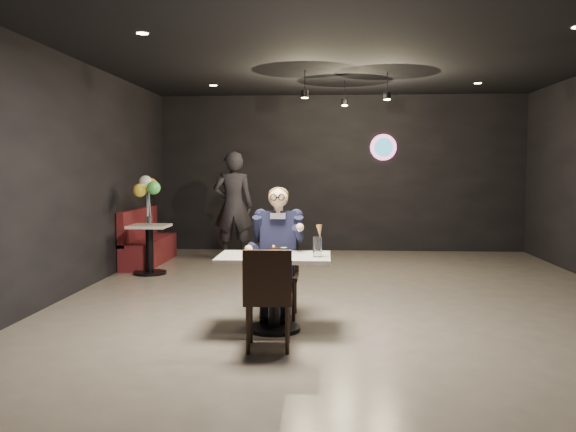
# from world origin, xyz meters

# --- Properties ---
(floor) EXTENTS (9.00, 9.00, 0.00)m
(floor) POSITION_xyz_m (0.00, 0.00, 0.00)
(floor) COLOR slate
(floor) RESTS_ON ground
(wall_sign) EXTENTS (0.50, 0.06, 0.50)m
(wall_sign) POSITION_xyz_m (0.80, 4.47, 2.00)
(wall_sign) COLOR pink
(wall_sign) RESTS_ON floor
(pendant_lights) EXTENTS (1.40, 1.20, 0.36)m
(pendant_lights) POSITION_xyz_m (0.00, 2.00, 2.88)
(pendant_lights) COLOR black
(pendant_lights) RESTS_ON floor
(main_table) EXTENTS (1.10, 0.70, 0.75)m
(main_table) POSITION_xyz_m (-0.79, -1.44, 0.38)
(main_table) COLOR silver
(main_table) RESTS_ON floor
(chair_far) EXTENTS (0.42, 0.46, 0.92)m
(chair_far) POSITION_xyz_m (-0.79, -0.89, 0.46)
(chair_far) COLOR black
(chair_far) RESTS_ON floor
(chair_near) EXTENTS (0.44, 0.48, 0.92)m
(chair_near) POSITION_xyz_m (-0.79, -2.04, 0.46)
(chair_near) COLOR black
(chair_near) RESTS_ON floor
(seated_man) EXTENTS (0.60, 0.80, 1.44)m
(seated_man) POSITION_xyz_m (-0.79, -0.89, 0.72)
(seated_man) COLOR black
(seated_man) RESTS_ON floor
(dessert_plate) EXTENTS (0.24, 0.24, 0.01)m
(dessert_plate) POSITION_xyz_m (-0.75, -1.53, 0.76)
(dessert_plate) COLOR white
(dessert_plate) RESTS_ON main_table
(cake_slice) EXTENTS (0.12, 0.11, 0.07)m
(cake_slice) POSITION_xyz_m (-0.78, -1.53, 0.80)
(cake_slice) COLOR black
(cake_slice) RESTS_ON dessert_plate
(mint_leaf) EXTENTS (0.06, 0.04, 0.01)m
(mint_leaf) POSITION_xyz_m (-0.69, -1.55, 0.84)
(mint_leaf) COLOR green
(mint_leaf) RESTS_ON cake_slice
(sundae_glass) EXTENTS (0.09, 0.09, 0.19)m
(sundae_glass) POSITION_xyz_m (-0.37, -1.50, 0.85)
(sundae_glass) COLOR silver
(sundae_glass) RESTS_ON main_table
(wafer_cone) EXTENTS (0.08, 0.08, 0.12)m
(wafer_cone) POSITION_xyz_m (-0.35, -1.47, 0.99)
(wafer_cone) COLOR tan
(wafer_cone) RESTS_ON sundae_glass
(booth_bench) EXTENTS (0.46, 1.85, 0.93)m
(booth_bench) POSITION_xyz_m (-3.25, 2.65, 0.46)
(booth_bench) COLOR #4D101A
(booth_bench) RESTS_ON floor
(side_table) EXTENTS (0.57, 0.57, 0.71)m
(side_table) POSITION_xyz_m (-2.95, 1.65, 0.36)
(side_table) COLOR silver
(side_table) RESTS_ON floor
(balloon_vase) EXTENTS (0.09, 0.09, 0.14)m
(balloon_vase) POSITION_xyz_m (-2.95, 1.65, 0.82)
(balloon_vase) COLOR silver
(balloon_vase) RESTS_ON side_table
(balloon_bunch) EXTENTS (0.37, 0.37, 0.61)m
(balloon_bunch) POSITION_xyz_m (-2.95, 1.65, 1.21)
(balloon_bunch) COLOR yellow
(balloon_bunch) RESTS_ON balloon_vase
(passerby) EXTENTS (0.74, 0.53, 1.89)m
(passerby) POSITION_xyz_m (-1.91, 3.19, 0.94)
(passerby) COLOR black
(passerby) RESTS_ON floor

